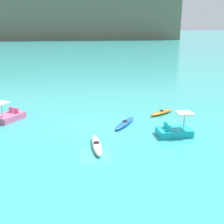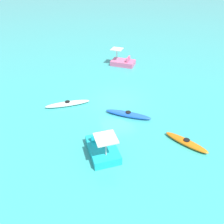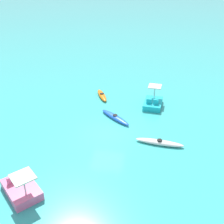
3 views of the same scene
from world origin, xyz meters
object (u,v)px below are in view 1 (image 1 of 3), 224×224
(kayak_blue, at_px, (125,123))
(kayak_white, at_px, (97,145))
(pedal_boat_pink, at_px, (9,116))
(kayak_orange, at_px, (162,113))
(pedal_boat_cyan, at_px, (174,131))

(kayak_blue, bearing_deg, kayak_white, -129.79)
(pedal_boat_pink, bearing_deg, kayak_orange, -7.59)
(kayak_orange, bearing_deg, pedal_boat_cyan, -103.35)
(kayak_blue, distance_m, pedal_boat_pink, 9.71)
(kayak_white, bearing_deg, kayak_orange, 38.35)
(pedal_boat_cyan, bearing_deg, pedal_boat_pink, 150.91)
(pedal_boat_pink, relative_size, pedal_boat_cyan, 1.09)
(pedal_boat_pink, distance_m, pedal_boat_cyan, 13.55)
(kayak_white, distance_m, kayak_blue, 4.72)
(kayak_blue, bearing_deg, pedal_boat_pink, 157.89)
(kayak_white, bearing_deg, pedal_boat_cyan, 6.77)
(kayak_white, relative_size, kayak_orange, 1.24)
(kayak_orange, distance_m, pedal_boat_cyan, 4.99)
(pedal_boat_cyan, bearing_deg, kayak_orange, 76.65)
(kayak_blue, relative_size, pedal_boat_pink, 1.03)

